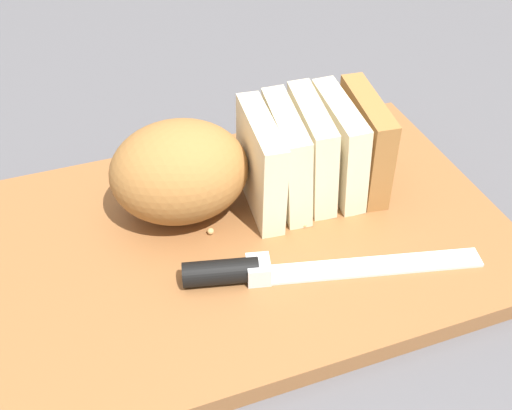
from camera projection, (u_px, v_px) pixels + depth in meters
name	position (u px, v px, depth m)	size (l,w,h in m)	color
ground_plane	(256.00, 244.00, 0.56)	(3.00, 3.00, 0.00)	#4C4C51
cutting_board	(256.00, 236.00, 0.55)	(0.47, 0.32, 0.02)	brown
bread_loaf	(242.00, 162.00, 0.55)	(0.27, 0.13, 0.10)	#996633
bread_knife	(265.00, 270.00, 0.50)	(0.26, 0.08, 0.02)	silver
crumb_near_knife	(262.00, 266.00, 0.51)	(0.00, 0.00, 0.00)	tan
crumb_near_loaf	(304.00, 225.00, 0.55)	(0.00, 0.00, 0.00)	tan
crumb_stray_left	(211.00, 231.00, 0.54)	(0.01, 0.01, 0.01)	tan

